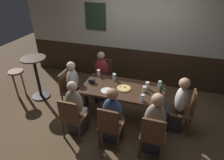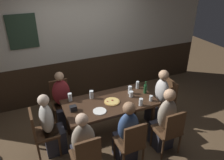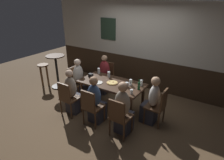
% 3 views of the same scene
% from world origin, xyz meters
% --- Properties ---
extents(ground_plane, '(12.00, 12.00, 0.00)m').
position_xyz_m(ground_plane, '(0.00, 0.00, 0.00)').
color(ground_plane, brown).
extents(wall_back, '(6.40, 0.13, 2.60)m').
position_xyz_m(wall_back, '(-0.01, 1.65, 1.30)').
color(wall_back, '#332316').
rests_on(wall_back, ground_plane).
extents(dining_table, '(1.62, 0.81, 0.74)m').
position_xyz_m(dining_table, '(0.00, 0.00, 0.65)').
color(dining_table, '#382316').
rests_on(dining_table, ground_plane).
extents(chair_left_far, '(0.40, 0.40, 0.88)m').
position_xyz_m(chair_left_far, '(-0.71, 0.82, 0.50)').
color(chair_left_far, '#513521').
rests_on(chair_left_far, ground_plane).
extents(chair_right_near, '(0.40, 0.40, 0.88)m').
position_xyz_m(chair_right_near, '(0.71, -0.82, 0.50)').
color(chair_right_near, '#513521').
rests_on(chair_right_near, ground_plane).
extents(chair_left_near, '(0.40, 0.40, 0.88)m').
position_xyz_m(chair_left_near, '(-0.71, -0.82, 0.50)').
color(chair_left_near, '#513521').
rests_on(chair_left_near, ground_plane).
extents(chair_head_east, '(0.40, 0.40, 0.88)m').
position_xyz_m(chair_head_east, '(1.23, 0.00, 0.50)').
color(chair_head_east, '#513521').
rests_on(chair_head_east, ground_plane).
extents(chair_head_west, '(0.40, 0.40, 0.88)m').
position_xyz_m(chair_head_west, '(-1.23, 0.00, 0.50)').
color(chair_head_west, '#513521').
rests_on(chair_head_west, ground_plane).
extents(chair_mid_near, '(0.40, 0.40, 0.88)m').
position_xyz_m(chair_mid_near, '(0.00, -0.82, 0.50)').
color(chair_mid_near, '#513521').
rests_on(chair_mid_near, ground_plane).
extents(person_left_far, '(0.34, 0.37, 1.15)m').
position_xyz_m(person_left_far, '(-0.71, 0.66, 0.48)').
color(person_left_far, '#2D2D38').
rests_on(person_left_far, ground_plane).
extents(person_right_near, '(0.34, 0.37, 1.19)m').
position_xyz_m(person_right_near, '(0.71, -0.66, 0.51)').
color(person_right_near, '#2D2D38').
rests_on(person_right_near, ground_plane).
extents(person_left_near, '(0.34, 0.37, 1.15)m').
position_xyz_m(person_left_near, '(-0.71, -0.66, 0.48)').
color(person_left_near, '#2D2D38').
rests_on(person_left_near, ground_plane).
extents(person_head_east, '(0.37, 0.34, 1.14)m').
position_xyz_m(person_head_east, '(1.06, 0.00, 0.48)').
color(person_head_east, '#2D2D38').
rests_on(person_head_east, ground_plane).
extents(person_head_west, '(0.37, 0.34, 1.15)m').
position_xyz_m(person_head_west, '(-1.06, 0.00, 0.48)').
color(person_head_west, '#2D2D38').
rests_on(person_head_west, ground_plane).
extents(person_mid_near, '(0.34, 0.37, 1.15)m').
position_xyz_m(person_mid_near, '(0.00, -0.66, 0.48)').
color(person_mid_near, '#2D2D38').
rests_on(person_mid_near, ground_plane).
extents(pizza, '(0.28, 0.28, 0.03)m').
position_xyz_m(pizza, '(0.03, -0.03, 0.75)').
color(pizza, tan).
rests_on(pizza, dining_table).
extents(pint_glass_pale, '(0.06, 0.06, 0.15)m').
position_xyz_m(pint_glass_pale, '(0.69, 0.23, 0.80)').
color(pint_glass_pale, silver).
rests_on(pint_glass_pale, dining_table).
extents(beer_glass_half, '(0.07, 0.07, 0.15)m').
position_xyz_m(beer_glass_half, '(-0.63, 0.31, 0.81)').
color(beer_glass_half, silver).
rests_on(beer_glass_half, dining_table).
extents(pint_glass_stout, '(0.07, 0.07, 0.13)m').
position_xyz_m(pint_glass_stout, '(0.44, -0.32, 0.80)').
color(pint_glass_stout, silver).
rests_on(pint_glass_stout, dining_table).
extents(beer_glass_tall, '(0.06, 0.06, 0.10)m').
position_xyz_m(beer_glass_tall, '(0.68, -0.26, 0.78)').
color(beer_glass_tall, silver).
rests_on(beer_glass_tall, dining_table).
extents(pint_glass_amber, '(0.07, 0.07, 0.15)m').
position_xyz_m(pint_glass_amber, '(-0.25, 0.25, 0.80)').
color(pint_glass_amber, silver).
rests_on(pint_glass_amber, dining_table).
extents(tumbler_short, '(0.08, 0.08, 0.11)m').
position_xyz_m(tumbler_short, '(0.43, 0.00, 0.79)').
color(tumbler_short, silver).
rests_on(tumbler_short, dining_table).
extents(tumbler_water, '(0.07, 0.07, 0.15)m').
position_xyz_m(tumbler_water, '(0.46, 0.12, 0.80)').
color(tumbler_water, silver).
rests_on(tumbler_water, dining_table).
extents(beer_bottle_green, '(0.06, 0.06, 0.24)m').
position_xyz_m(beer_bottle_green, '(0.73, 0.01, 0.84)').
color(beer_bottle_green, '#194723').
rests_on(beer_bottle_green, dining_table).
extents(plate_white_large, '(0.22, 0.22, 0.01)m').
position_xyz_m(plate_white_large, '(-0.27, -0.20, 0.75)').
color(plate_white_large, white).
rests_on(plate_white_large, dining_table).
extents(condiment_caddy, '(0.11, 0.09, 0.09)m').
position_xyz_m(condiment_caddy, '(-0.66, -0.00, 0.79)').
color(condiment_caddy, black).
rests_on(condiment_caddy, dining_table).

